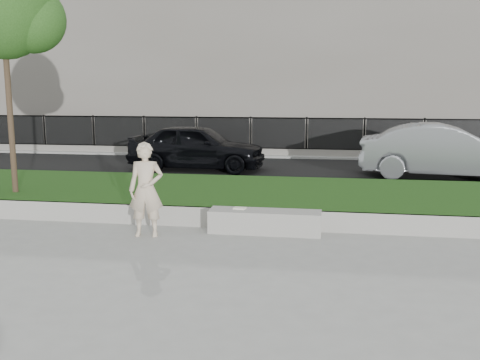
% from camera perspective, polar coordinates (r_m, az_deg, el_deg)
% --- Properties ---
extents(ground, '(90.00, 90.00, 0.00)m').
position_cam_1_polar(ground, '(9.65, -5.40, -6.54)').
color(ground, gray).
rests_on(ground, ground).
extents(grass_bank, '(34.00, 4.00, 0.40)m').
position_cam_1_polar(grass_bank, '(12.45, -1.95, -1.86)').
color(grass_bank, '#15340D').
rests_on(grass_bank, ground).
extents(grass_kerb, '(34.00, 0.08, 0.40)m').
position_cam_1_polar(grass_kerb, '(10.58, -4.00, -3.96)').
color(grass_kerb, gray).
rests_on(grass_kerb, ground).
extents(street, '(34.00, 7.00, 0.04)m').
position_cam_1_polar(street, '(17.82, 1.46, 1.07)').
color(street, black).
rests_on(street, ground).
extents(far_pavement, '(34.00, 3.00, 0.12)m').
position_cam_1_polar(far_pavement, '(22.25, 3.03, 2.89)').
color(far_pavement, gray).
rests_on(far_pavement, ground).
extents(iron_fence, '(32.00, 0.30, 1.50)m').
position_cam_1_polar(iron_fence, '(21.21, 2.75, 3.87)').
color(iron_fence, slate).
rests_on(iron_fence, far_pavement).
extents(building_facade, '(34.00, 10.00, 10.00)m').
position_cam_1_polar(building_facade, '(29.15, 4.65, 14.21)').
color(building_facade, slate).
rests_on(building_facade, ground).
extents(stone_bench, '(2.11, 0.53, 0.43)m').
position_cam_1_polar(stone_bench, '(10.13, 2.67, -4.46)').
color(stone_bench, gray).
rests_on(stone_bench, ground).
extents(man, '(0.69, 0.50, 1.74)m').
position_cam_1_polar(man, '(9.93, -9.99, -1.02)').
color(man, beige).
rests_on(man, ground).
extents(book, '(0.24, 0.19, 0.03)m').
position_cam_1_polar(book, '(10.21, -0.03, -3.02)').
color(book, white).
rests_on(book, stone_bench).
extents(car_dark, '(4.57, 1.99, 1.53)m').
position_cam_1_polar(car_dark, '(17.72, -4.62, 3.56)').
color(car_dark, black).
rests_on(car_dark, street).
extents(car_silver, '(5.09, 2.25, 1.62)m').
position_cam_1_polar(car_silver, '(17.11, 20.96, 2.88)').
color(car_silver, gray).
rests_on(car_silver, street).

